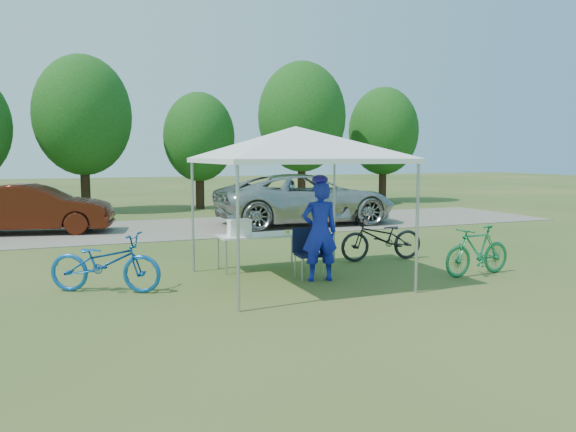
% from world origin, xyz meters
% --- Properties ---
extents(ground, '(100.00, 100.00, 0.00)m').
position_xyz_m(ground, '(0.00, 0.00, 0.00)').
color(ground, '#2D5119').
rests_on(ground, ground).
extents(gravel_strip, '(24.00, 5.00, 0.02)m').
position_xyz_m(gravel_strip, '(0.00, 8.00, 0.01)').
color(gravel_strip, gray).
rests_on(gravel_strip, ground).
extents(canopy, '(4.53, 4.53, 3.00)m').
position_xyz_m(canopy, '(0.00, 0.00, 2.65)').
color(canopy, '#A5A5AA').
rests_on(canopy, ground).
extents(treeline, '(24.89, 4.28, 6.30)m').
position_xyz_m(treeline, '(-0.29, 14.05, 3.53)').
color(treeline, '#382314').
rests_on(treeline, ground).
extents(folding_table, '(1.66, 0.69, 0.68)m').
position_xyz_m(folding_table, '(-0.20, 1.31, 0.64)').
color(folding_table, white).
rests_on(folding_table, ground).
extents(folding_chair, '(0.49, 0.51, 0.90)m').
position_xyz_m(folding_chair, '(0.34, 0.26, 0.53)').
color(folding_chair, black).
rests_on(folding_chair, ground).
extents(cooler, '(0.44, 0.30, 0.32)m').
position_xyz_m(cooler, '(-0.64, 1.31, 0.84)').
color(cooler, white).
rests_on(cooler, folding_table).
extents(ice_cream_cup, '(0.08, 0.08, 0.06)m').
position_xyz_m(ice_cream_cup, '(0.35, 1.26, 0.71)').
color(ice_cream_cup, yellow).
rests_on(ice_cream_cup, folding_table).
extents(cyclist, '(0.71, 0.53, 1.77)m').
position_xyz_m(cyclist, '(0.42, -0.10, 0.89)').
color(cyclist, '#1520B0').
rests_on(cyclist, ground).
extents(bike_blue, '(1.95, 1.42, 0.98)m').
position_xyz_m(bike_blue, '(-3.18, 0.43, 0.49)').
color(bike_blue, '#1257A4').
rests_on(bike_blue, ground).
extents(bike_green, '(1.58, 0.58, 0.93)m').
position_xyz_m(bike_green, '(3.35, -0.78, 0.46)').
color(bike_green, '#1B7A43').
rests_on(bike_green, ground).
extents(bike_dark, '(1.90, 0.79, 0.97)m').
position_xyz_m(bike_dark, '(2.48, 1.18, 0.49)').
color(bike_dark, black).
rests_on(bike_dark, ground).
extents(minivan, '(5.89, 2.83, 1.62)m').
position_xyz_m(minivan, '(3.48, 7.54, 0.83)').
color(minivan, '#ADAEAA').
rests_on(minivan, gravel_strip).
extents(sedan, '(4.43, 2.24, 1.39)m').
position_xyz_m(sedan, '(-4.56, 8.37, 0.72)').
color(sedan, '#46160B').
rests_on(sedan, gravel_strip).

